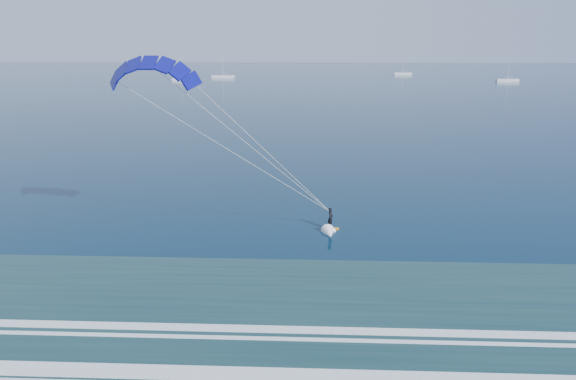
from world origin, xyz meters
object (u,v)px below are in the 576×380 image
(sailboat_0, at_px, (181,79))
(sailboat_2, at_px, (403,74))
(kitesurfer_rig, at_px, (248,145))
(sailboat_3, at_px, (507,80))
(sailboat_1, at_px, (223,76))

(sailboat_0, xyz_separation_m, sailboat_2, (103.30, 50.23, 0.01))
(kitesurfer_rig, bearing_deg, sailboat_0, 105.38)
(kitesurfer_rig, height_order, sailboat_0, kitesurfer_rig)
(sailboat_3, bearing_deg, sailboat_1, 170.31)
(sailboat_2, relative_size, sailboat_3, 0.97)
(sailboat_1, height_order, sailboat_3, sailboat_1)
(sailboat_0, bearing_deg, sailboat_3, 0.04)
(kitesurfer_rig, height_order, sailboat_3, kitesurfer_rig)
(kitesurfer_rig, bearing_deg, sailboat_2, 77.51)
(kitesurfer_rig, distance_m, sailboat_1, 210.08)
(sailboat_3, bearing_deg, sailboat_2, 124.89)
(sailboat_2, bearing_deg, sailboat_0, -154.07)
(sailboat_1, bearing_deg, sailboat_0, -124.53)
(sailboat_0, xyz_separation_m, sailboat_3, (138.25, 0.11, 0.01))
(sailboat_1, relative_size, sailboat_2, 1.16)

